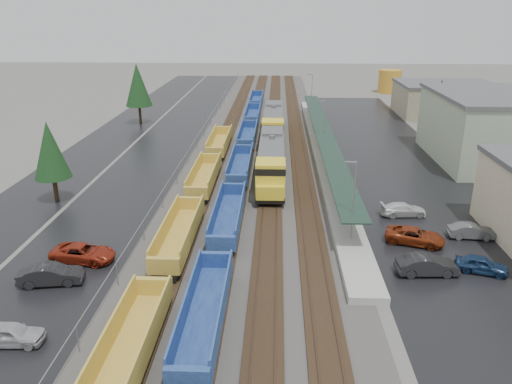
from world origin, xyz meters
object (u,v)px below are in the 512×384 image
parked_car_west_b (51,275)px  parked_car_east_d (481,265)px  parked_car_west_a (11,334)px  parked_car_east_e (471,231)px  storage_tank (390,81)px  parked_car_west_c (83,253)px  locomotive_lead (271,160)px  parked_car_east_b (415,236)px  well_string_blue (241,166)px  locomotive_trail (273,124)px  parked_car_east_a (427,265)px  well_string_yellow (180,234)px  parked_car_east_c (403,210)px

parked_car_west_b → parked_car_east_d: bearing=-94.4°
parked_car_west_a → parked_car_east_e: size_ratio=1.00×
storage_tank → parked_car_east_e: (-10.06, -86.56, -2.15)m
parked_car_west_c → parked_car_east_d: bearing=-84.2°
locomotive_lead → parked_car_east_b: size_ratio=4.08×
well_string_blue → parked_car_east_b: well_string_blue is taller
parked_car_west_c → parked_car_east_e: bearing=-73.4°
well_string_blue → parked_car_east_d: well_string_blue is taller
well_string_blue → parked_car_west_b: 30.71m
parked_car_west_c → parked_car_east_e: (34.66, 6.05, -0.06)m
well_string_blue → parked_car_west_b: bearing=-114.6°
locomotive_trail → parked_car_east_b: locomotive_trail is taller
parked_car_west_c → parked_car_east_a: (28.59, -1.02, 0.06)m
well_string_blue → parked_car_east_b: (17.39, -19.43, -0.42)m
locomotive_trail → well_string_yellow: size_ratio=0.27×
parked_car_east_e → locomotive_lead: bearing=51.9°
well_string_yellow → parked_car_east_c: bearing=20.2°
storage_tank → parked_car_east_e: storage_tank is taller
locomotive_lead → parked_car_west_c: bearing=-125.3°
parked_car_west_b → parked_car_east_d: size_ratio=1.19×
well_string_blue → parked_car_east_e: bearing=-38.2°
well_string_yellow → parked_car_west_a: 16.58m
locomotive_lead → well_string_yellow: bearing=-112.9°
parked_car_east_d → well_string_blue: bearing=58.9°
well_string_yellow → parked_car_east_c: 23.31m
locomotive_trail → parked_car_east_a: size_ratio=4.36×
locomotive_trail → parked_car_east_e: 41.71m
well_string_yellow → parked_car_west_b: (-8.79, -7.02, -0.36)m
well_string_blue → parked_car_west_c: bearing=-115.9°
parked_car_east_b → parked_car_east_d: (4.04, -5.19, -0.03)m
well_string_yellow → parked_car_west_c: well_string_yellow is taller
locomotive_trail → well_string_yellow: locomotive_trail is taller
parked_car_east_e → parked_car_east_b: bearing=106.1°
parked_car_west_a → well_string_blue: bearing=-20.9°
locomotive_trail → parked_car_east_c: bearing=-66.5°
parked_car_east_b → parked_car_east_c: parked_car_east_b is taller
well_string_blue → parked_car_west_c: (-11.68, -24.10, -0.40)m
well_string_yellow → parked_car_east_e: (26.97, 2.85, -0.47)m
locomotive_trail → parked_car_west_a: size_ratio=5.08×
storage_tank → parked_car_east_d: (-11.59, -93.13, -2.14)m
locomotive_trail → parked_car_east_c: 34.85m
locomotive_lead → parked_car_east_d: bearing=-52.4°
well_string_yellow → parked_car_east_b: bearing=3.9°
well_string_blue → parked_car_east_e: 29.22m
well_string_yellow → parked_car_east_d: size_ratio=19.11×
well_string_blue → parked_car_east_d: size_ratio=27.50×
well_string_yellow → parked_car_west_c: (-7.68, -3.20, -0.42)m
parked_car_west_c → parked_car_east_b: size_ratio=1.03×
locomotive_trail → parked_car_west_b: locomotive_trail is taller
parked_car_east_c → well_string_blue: bearing=48.5°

